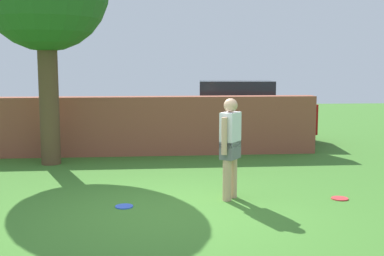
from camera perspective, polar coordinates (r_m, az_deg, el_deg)
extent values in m
plane|color=#3D7528|center=(7.19, -2.62, -9.93)|extent=(40.00, 40.00, 0.00)
cube|color=brown|center=(11.82, -10.97, 0.21)|extent=(10.51, 0.50, 1.40)
cylinder|color=brown|center=(10.94, -16.38, 3.77)|extent=(0.42, 0.42, 3.03)
cylinder|color=tan|center=(7.75, 4.12, -5.42)|extent=(0.14, 0.14, 0.85)
cylinder|color=tan|center=(7.95, 4.79, -5.11)|extent=(0.14, 0.14, 0.85)
cube|color=slate|center=(7.78, 4.49, -2.56)|extent=(0.38, 0.42, 0.28)
cube|color=silver|center=(7.73, 4.51, -0.19)|extent=(0.38, 0.42, 0.55)
sphere|color=tan|center=(7.69, 4.54, 2.66)|extent=(0.22, 0.22, 0.22)
cylinder|color=tan|center=(7.54, 3.80, -0.95)|extent=(0.09, 0.09, 0.58)
cylinder|color=tan|center=(7.94, 5.18, -0.54)|extent=(0.09, 0.09, 0.58)
cube|color=#A51111|center=(13.69, 5.08, 1.34)|extent=(4.35, 2.12, 0.80)
cube|color=#1E2328|center=(13.64, 5.12, 4.27)|extent=(2.14, 1.69, 0.60)
cylinder|color=black|center=(14.74, 10.11, 0.11)|extent=(0.66, 0.28, 0.64)
cylinder|color=black|center=(13.08, 11.32, -0.82)|extent=(0.66, 0.28, 0.64)
cylinder|color=black|center=(14.54, -0.56, 0.13)|extent=(0.66, 0.28, 0.64)
cylinder|color=black|center=(12.86, -0.72, -0.81)|extent=(0.66, 0.28, 0.64)
cylinder|color=blue|center=(7.56, -7.93, -9.06)|extent=(0.27, 0.27, 0.02)
cylinder|color=red|center=(8.27, 16.87, -7.88)|extent=(0.27, 0.27, 0.02)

